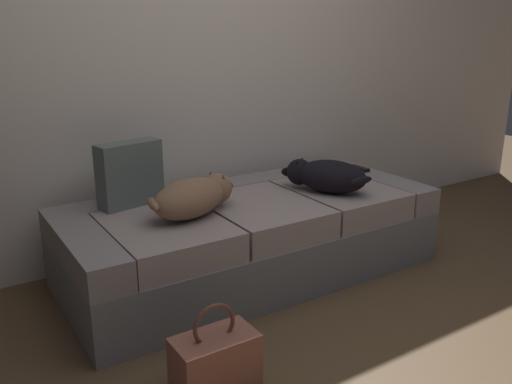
% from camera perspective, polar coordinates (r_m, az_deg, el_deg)
% --- Properties ---
extents(ground_plane, '(10.00, 10.00, 0.00)m').
position_cam_1_polar(ground_plane, '(2.42, 13.68, -17.50)').
color(ground_plane, brown).
extents(back_wall, '(6.40, 0.10, 2.80)m').
position_cam_1_polar(back_wall, '(3.35, -6.38, 17.81)').
color(back_wall, silver).
rests_on(back_wall, ground).
extents(couch, '(2.07, 0.90, 0.45)m').
position_cam_1_polar(couch, '(3.04, -0.52, -4.72)').
color(couch, slate).
rests_on(couch, ground).
extents(dog_tan, '(0.55, 0.37, 0.19)m').
position_cam_1_polar(dog_tan, '(2.69, -6.58, -0.48)').
color(dog_tan, '#886348').
rests_on(dog_tan, couch).
extents(dog_dark, '(0.41, 0.51, 0.19)m').
position_cam_1_polar(dog_dark, '(3.09, 7.43, 1.74)').
color(dog_dark, black).
rests_on(dog_dark, couch).
extents(tv_remote, '(0.05, 0.15, 0.02)m').
position_cam_1_polar(tv_remote, '(3.62, 10.96, 2.48)').
color(tv_remote, black).
rests_on(tv_remote, couch).
extents(throw_pillow, '(0.36, 0.18, 0.34)m').
position_cam_1_polar(throw_pillow, '(2.89, -13.28, 1.87)').
color(throw_pillow, '#596761').
rests_on(throw_pillow, couch).
extents(handbag, '(0.32, 0.18, 0.38)m').
position_cam_1_polar(handbag, '(2.16, -4.37, -17.67)').
color(handbag, '#8F5441').
rests_on(handbag, ground).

